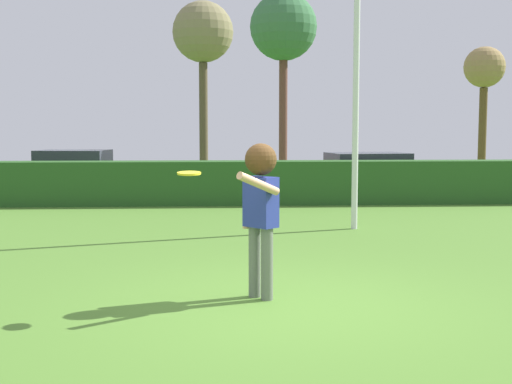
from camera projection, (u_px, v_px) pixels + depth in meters
ground_plane at (282, 306)px, 7.61m from camera, size 60.00×60.00×0.00m
person at (260, 198)px, 7.82m from camera, size 0.51×0.82×1.80m
frisbee at (189, 173)px, 7.31m from camera, size 0.26×0.26×0.04m
lamppost at (356, 56)px, 13.07m from camera, size 0.24×0.24×6.06m
hedge_row at (246, 183)px, 17.63m from camera, size 24.06×0.90×1.12m
parked_car_green at (74, 167)px, 22.27m from camera, size 4.37×2.20×1.25m
parked_car_red at (367, 172)px, 19.84m from camera, size 4.40×2.28×1.25m
maple_tree at (203, 36)px, 21.76m from camera, size 1.95×1.95×6.00m
birch_tree at (283, 30)px, 24.36m from camera, size 2.41×2.41×6.77m
bare_elm_tree at (484, 72)px, 26.33m from camera, size 1.58×1.58×5.10m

